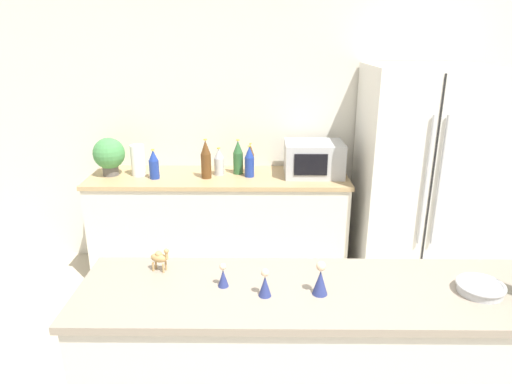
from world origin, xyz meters
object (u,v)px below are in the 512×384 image
back_bottle_3 (154,165)px  wise_man_figurine_crimson (223,277)px  paper_towel_roll (138,160)px  back_bottle_5 (206,160)px  camel_figurine (160,257)px  back_bottle_1 (249,162)px  fruit_bowl (480,287)px  refrigerator (414,178)px  back_bottle_2 (250,159)px  back_bottle_4 (238,157)px  potted_plant (109,155)px  wise_man_figurine_purple (265,284)px  back_bottle_0 (219,162)px  wise_man_figurine_blue (320,280)px  microwave (314,159)px

back_bottle_3 → wise_man_figurine_crimson: bearing=-68.3°
paper_towel_roll → back_bottle_5: 0.58m
back_bottle_3 → camel_figurine: back_bottle_3 is taller
back_bottle_1 → back_bottle_5: 0.36m
paper_towel_roll → fruit_bowl: (1.98, -1.89, -0.06)m
back_bottle_1 → camel_figurine: size_ratio=2.17×
refrigerator → back_bottle_2: 1.36m
fruit_bowl → back_bottle_3: bearing=135.4°
back_bottle_4 → back_bottle_5: back_bottle_5 is taller
potted_plant → fruit_bowl: potted_plant is taller
back_bottle_4 → wise_man_figurine_crimson: size_ratio=2.58×
refrigerator → wise_man_figurine_purple: size_ratio=13.71×
wise_man_figurine_purple → back_bottle_3: bearing=115.7°
back_bottle_0 → back_bottle_5: back_bottle_5 is taller
fruit_bowl → wise_man_figurine_crimson: bearing=177.8°
back_bottle_3 → back_bottle_4: size_ratio=0.83×
back_bottle_5 → wise_man_figurine_crimson: 1.80m
paper_towel_roll → back_bottle_4: size_ratio=0.88×
back_bottle_3 → back_bottle_4: bearing=12.0°
wise_man_figurine_purple → wise_man_figurine_blue: bearing=3.9°
microwave → back_bottle_2: microwave is taller
wise_man_figurine_blue → wise_man_figurine_crimson: 0.43m
potted_plant → back_bottle_3: bearing=-12.7°
paper_towel_roll → back_bottle_3: 0.17m
back_bottle_0 → back_bottle_4: (0.16, 0.03, 0.03)m
back_bottle_5 → microwave: bearing=5.8°
paper_towel_roll → camel_figurine: size_ratio=2.13×
wise_man_figurine_blue → potted_plant: bearing=128.4°
fruit_bowl → wise_man_figurine_blue: (-0.70, -0.02, 0.04)m
back_bottle_0 → back_bottle_3: bearing=-168.1°
microwave → wise_man_figurine_blue: (-0.18, -1.93, -0.03)m
microwave → paper_towel_roll: bearing=-179.0°
refrigerator → potted_plant: refrigerator is taller
fruit_bowl → wise_man_figurine_purple: size_ratio=1.59×
camel_figurine → microwave: bearing=62.0°
fruit_bowl → camel_figurine: size_ratio=1.70×
fruit_bowl → back_bottle_0: bearing=124.4°
camel_figurine → wise_man_figurine_purple: size_ratio=0.93×
back_bottle_4 → wise_man_figurine_crimson: bearing=-89.3°
back_bottle_2 → wise_man_figurine_crimson: bearing=-92.4°
back_bottle_4 → wise_man_figurine_crimson: (0.02, -1.91, -0.04)m
microwave → back_bottle_3: microwave is taller
refrigerator → back_bottle_5: (-1.70, 0.01, 0.15)m
back_bottle_1 → back_bottle_5: bearing=-173.4°
paper_towel_roll → fruit_bowl: paper_towel_roll is taller
back_bottle_2 → back_bottle_3: back_bottle_2 is taller
back_bottle_4 → fruit_bowl: back_bottle_4 is taller
back_bottle_1 → refrigerator: bearing=-2.4°
back_bottle_0 → back_bottle_5: bearing=-136.8°
back_bottle_1 → fruit_bowl: 2.14m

